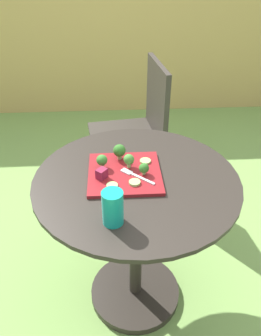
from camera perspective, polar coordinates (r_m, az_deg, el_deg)
ground_plane at (r=1.84m, az=0.76°, el=-20.33°), size 12.00×12.00×0.00m
bamboo_fence at (r=3.38m, az=-1.95°, el=20.29°), size 8.00×0.08×1.33m
patio_table at (r=1.51m, az=0.89°, el=-10.86°), size 0.80×0.80×0.73m
patio_chair at (r=2.15m, az=1.48°, el=7.54°), size 0.49×0.49×0.90m
salad_plate at (r=1.32m, az=-1.00°, el=-0.90°), size 0.28×0.28×0.01m
drinking_glass at (r=1.09m, az=-2.99°, el=-6.94°), size 0.07×0.07×0.12m
fork at (r=1.30m, az=0.70°, el=-1.21°), size 0.13×0.11×0.00m
broccoli_floret_0 at (r=1.29m, az=2.28°, el=-0.04°), size 0.04×0.04×0.05m
broccoli_floret_1 at (r=1.33m, az=-0.28°, el=1.41°), size 0.04×0.04×0.06m
broccoli_floret_2 at (r=1.38m, az=-1.87°, el=2.91°), size 0.05×0.05×0.06m
broccoli_floret_3 at (r=1.33m, az=-4.82°, el=1.29°), size 0.04×0.04×0.06m
cucumber_slice_0 at (r=1.26m, az=0.70°, el=-2.43°), size 0.04×0.04×0.01m
cucumber_slice_1 at (r=1.25m, az=-3.10°, el=-2.95°), size 0.04×0.04×0.01m
cucumber_slice_2 at (r=1.38m, az=2.51°, el=1.19°), size 0.04×0.04×0.01m
beet_chunk_0 at (r=1.28m, az=-4.86°, el=-0.95°), size 0.05×0.05×0.04m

